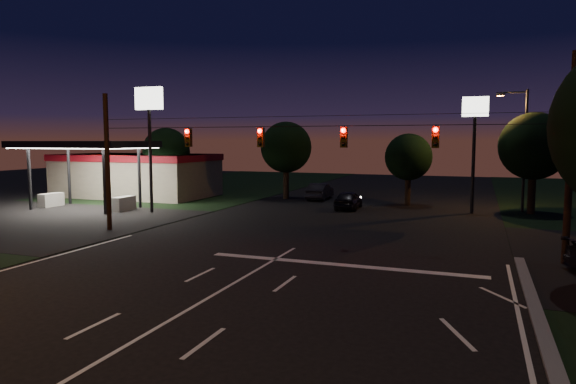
% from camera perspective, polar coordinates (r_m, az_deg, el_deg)
% --- Properties ---
extents(ground, '(140.00, 140.00, 0.00)m').
position_cam_1_polar(ground, '(13.70, -20.57, -17.40)').
color(ground, black).
rests_on(ground, ground).
extents(cross_street_left, '(20.00, 16.00, 0.02)m').
position_cam_1_polar(cross_street_left, '(38.49, -27.45, -2.81)').
color(cross_street_left, black).
rests_on(cross_street_left, ground).
extents(stop_bar, '(12.00, 0.50, 0.01)m').
position_cam_1_polar(stop_bar, '(22.24, 5.85, -8.04)').
color(stop_bar, silver).
rests_on(stop_bar, ground).
extents(utility_pole_right, '(0.30, 0.30, 9.00)m').
position_cam_1_polar(utility_pole_right, '(25.24, 28.37, -7.07)').
color(utility_pole_right, black).
rests_on(utility_pole_right, ground).
extents(utility_pole_left, '(0.28, 0.28, 8.00)m').
position_cam_1_polar(utility_pole_left, '(32.27, -19.19, -4.02)').
color(utility_pole_left, black).
rests_on(utility_pole_left, ground).
extents(signal_span, '(24.00, 0.40, 1.56)m').
position_cam_1_polar(signal_span, '(25.79, 1.45, 6.21)').
color(signal_span, black).
rests_on(signal_span, ground).
extents(gas_station, '(14.20, 16.10, 5.25)m').
position_cam_1_polar(gas_station, '(50.10, -16.75, 2.18)').
color(gas_station, gray).
rests_on(gas_station, ground).
extents(pole_sign_left_near, '(2.20, 0.30, 9.10)m').
position_cam_1_polar(pole_sign_left_near, '(38.63, -15.16, 8.06)').
color(pole_sign_left_near, black).
rests_on(pole_sign_left_near, ground).
extents(pole_sign_right, '(1.80, 0.30, 8.40)m').
position_cam_1_polar(pole_sign_right, '(39.42, 20.03, 6.78)').
color(pole_sign_right, black).
rests_on(pole_sign_right, ground).
extents(street_light_right_far, '(2.20, 0.35, 9.00)m').
position_cam_1_polar(street_light_right_far, '(41.51, 24.50, 5.17)').
color(street_light_right_far, black).
rests_on(street_light_right_far, ground).
extents(tree_far_a, '(4.20, 4.20, 6.42)m').
position_cam_1_polar(tree_far_a, '(47.55, -13.28, 4.35)').
color(tree_far_a, black).
rests_on(tree_far_a, ground).
extents(tree_far_b, '(4.60, 4.60, 6.98)m').
position_cam_1_polar(tree_far_b, '(46.53, -0.14, 4.92)').
color(tree_far_b, black).
rests_on(tree_far_b, ground).
extents(tree_far_c, '(3.80, 3.80, 5.86)m').
position_cam_1_polar(tree_far_c, '(42.88, 13.28, 3.74)').
color(tree_far_c, black).
rests_on(tree_far_c, ground).
extents(tree_far_d, '(4.80, 4.80, 7.30)m').
position_cam_1_polar(tree_far_d, '(40.71, 25.66, 4.53)').
color(tree_far_d, black).
rests_on(tree_far_d, ground).
extents(car_oncoming_a, '(1.90, 4.27, 1.43)m').
position_cam_1_polar(car_oncoming_a, '(39.96, 6.73, -0.87)').
color(car_oncoming_a, black).
rests_on(car_oncoming_a, ground).
extents(car_oncoming_b, '(1.73, 4.49, 1.46)m').
position_cam_1_polar(car_oncoming_b, '(46.12, 3.57, 0.07)').
color(car_oncoming_b, black).
rests_on(car_oncoming_b, ground).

